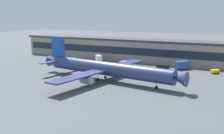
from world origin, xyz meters
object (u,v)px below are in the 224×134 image
(stair_truck, at_px, (99,58))
(airliner, at_px, (106,68))
(traffic_cone_0, at_px, (104,93))
(crew_van, at_px, (124,63))
(baggage_tug, at_px, (215,71))
(catering_truck, at_px, (182,65))
(belt_loader, at_px, (163,66))

(stair_truck, bearing_deg, airliner, -56.05)
(stair_truck, xyz_separation_m, traffic_cone_0, (35.44, -56.62, -1.70))
(airliner, relative_size, stair_truck, 11.21)
(crew_van, height_order, traffic_cone_0, crew_van)
(airliner, relative_size, crew_van, 12.01)
(airliner, xyz_separation_m, crew_van, (-7.45, 33.15, -3.50))
(airliner, height_order, baggage_tug, airliner)
(catering_truck, distance_m, traffic_cone_0, 56.72)
(traffic_cone_0, bearing_deg, belt_loader, 85.94)
(crew_van, distance_m, catering_truck, 30.05)
(stair_truck, bearing_deg, traffic_cone_0, -57.96)
(catering_truck, bearing_deg, belt_loader, -168.88)
(belt_loader, bearing_deg, baggage_tug, -1.59)
(airliner, relative_size, catering_truck, 9.27)
(baggage_tug, distance_m, catering_truck, 15.85)
(baggage_tug, bearing_deg, crew_van, -177.67)
(airliner, relative_size, baggage_tug, 16.88)
(baggage_tug, height_order, catering_truck, catering_truck)
(catering_truck, bearing_deg, stair_truck, 178.28)
(airliner, height_order, traffic_cone_0, airliner)
(airliner, bearing_deg, catering_truck, 59.31)
(baggage_tug, bearing_deg, stair_truck, 176.45)
(baggage_tug, xyz_separation_m, catering_truck, (-15.60, 2.52, 1.21))
(airliner, xyz_separation_m, belt_loader, (12.98, 35.69, -3.80))
(crew_van, distance_m, traffic_cone_0, 53.47)
(belt_loader, relative_size, catering_truck, 0.92)
(airliner, height_order, catering_truck, airliner)
(traffic_cone_0, bearing_deg, crew_van, 108.15)
(stair_truck, distance_m, traffic_cone_0, 66.81)
(baggage_tug, xyz_separation_m, stair_truck, (-64.10, 3.97, 0.89))
(airliner, height_order, crew_van, airliner)
(airliner, distance_m, catering_truck, 43.70)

